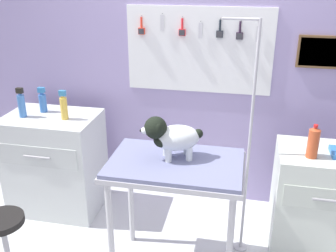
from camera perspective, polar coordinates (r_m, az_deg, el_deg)
The scene contains 11 objects.
rear_wall_panel at distance 3.54m, azimuth 3.63°, elevation 6.55°, with size 4.00×0.11×2.30m.
grooming_table at distance 2.69m, azimuth 1.08°, elevation -7.13°, with size 0.93×0.60×0.91m.
grooming_arm at distance 2.91m, azimuth 11.54°, elevation -3.96°, with size 0.30×0.11×1.82m.
dog at distance 2.61m, azimuth 0.44°, elevation -1.50°, with size 0.42×0.29×0.31m.
counter_left at distance 3.72m, azimuth -16.10°, elevation -5.16°, with size 0.80×0.58×0.92m.
cabinet_right at distance 3.29m, azimuth 21.09°, elevation -10.33°, with size 0.68×0.54×0.86m.
stool at distance 3.00m, azimuth -22.97°, elevation -13.98°, with size 0.31×0.31×0.55m.
shampoo_bottle at distance 3.56m, azimuth -20.64°, elevation 2.98°, with size 0.06×0.06×0.26m.
conditioner_bottle at distance 3.63m, azimuth -17.86°, elevation 3.44°, with size 0.06×0.06×0.23m.
detangler_spray at distance 3.40m, azimuth -15.00°, elevation 2.73°, with size 0.06×0.06×0.25m.
soda_bottle at distance 2.93m, azimuth 20.49°, elevation -2.25°, with size 0.08×0.08×0.25m.
Camera 1 is at (0.48, -2.09, 2.13)m, focal length 41.66 mm.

